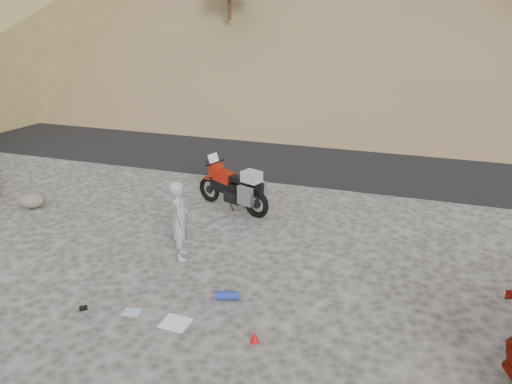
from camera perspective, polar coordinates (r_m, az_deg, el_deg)
ground at (r=10.16m, az=-10.04°, el=-8.68°), size 140.00×140.00×0.00m
road at (r=17.97m, az=3.42°, el=4.86°), size 120.00×7.00×0.05m
motorcycle at (r=12.51m, az=-2.38°, el=0.42°), size 2.20×1.13×1.37m
man at (r=10.57m, az=-8.43°, el=-7.35°), size 0.61×0.72×1.66m
small_rock at (r=14.05m, az=-24.18°, el=-0.84°), size 0.73×0.67×0.39m
gear_white_cloth at (r=8.61m, az=-9.20°, el=-14.54°), size 0.48×0.43×0.02m
gear_blue_mat at (r=9.07m, az=-3.25°, el=-11.73°), size 0.42×0.27×0.16m
gear_funnel at (r=8.07m, az=-0.15°, el=-16.22°), size 0.17×0.17×0.19m
gear_glove_b at (r=9.32m, az=-19.13°, el=-12.43°), size 0.17×0.16×0.04m
gear_blue_cloth at (r=9.01m, az=-14.03°, el=-13.19°), size 0.33×0.27×0.01m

